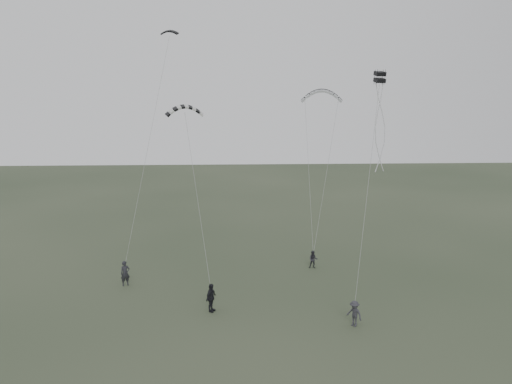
{
  "coord_description": "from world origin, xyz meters",
  "views": [
    {
      "loc": [
        0.06,
        -31.26,
        14.47
      ],
      "look_at": [
        1.69,
        5.56,
        7.09
      ],
      "focal_mm": 35.0,
      "sensor_mm": 36.0,
      "label": 1
    }
  ],
  "objects_px": {
    "kite_dark_small": "(169,31)",
    "kite_striped": "(185,107)",
    "flyer_center": "(211,298)",
    "flyer_far": "(354,314)",
    "flyer_right": "(313,259)",
    "kite_pale_large": "(322,91)",
    "kite_box": "(380,77)",
    "flyer_left": "(125,273)"
  },
  "relations": [
    {
      "from": "kite_striped",
      "to": "kite_dark_small",
      "type": "bearing_deg",
      "value": 90.19
    },
    {
      "from": "flyer_center",
      "to": "kite_box",
      "type": "height_order",
      "value": "kite_box"
    },
    {
      "from": "kite_dark_small",
      "to": "kite_pale_large",
      "type": "height_order",
      "value": "kite_dark_small"
    },
    {
      "from": "flyer_center",
      "to": "kite_dark_small",
      "type": "bearing_deg",
      "value": 43.23
    },
    {
      "from": "kite_dark_small",
      "to": "flyer_center",
      "type": "bearing_deg",
      "value": -63.25
    },
    {
      "from": "flyer_left",
      "to": "flyer_far",
      "type": "distance_m",
      "value": 17.48
    },
    {
      "from": "flyer_right",
      "to": "kite_pale_large",
      "type": "xyz_separation_m",
      "value": [
        1.3,
        5.35,
        13.84
      ]
    },
    {
      "from": "kite_pale_large",
      "to": "kite_box",
      "type": "bearing_deg",
      "value": -68.85
    },
    {
      "from": "flyer_left",
      "to": "flyer_right",
      "type": "bearing_deg",
      "value": -15.59
    },
    {
      "from": "kite_pale_large",
      "to": "kite_striped",
      "type": "xyz_separation_m",
      "value": [
        -11.3,
        -9.06,
        -1.11
      ]
    },
    {
      "from": "kite_box",
      "to": "flyer_left",
      "type": "bearing_deg",
      "value": 164.21
    },
    {
      "from": "kite_pale_large",
      "to": "kite_box",
      "type": "height_order",
      "value": "kite_box"
    },
    {
      "from": "kite_dark_small",
      "to": "kite_striped",
      "type": "bearing_deg",
      "value": -66.73
    },
    {
      "from": "flyer_center",
      "to": "flyer_far",
      "type": "xyz_separation_m",
      "value": [
        9.09,
        -2.54,
        -0.14
      ]
    },
    {
      "from": "flyer_left",
      "to": "flyer_far",
      "type": "bearing_deg",
      "value": -52.9
    },
    {
      "from": "flyer_left",
      "to": "kite_striped",
      "type": "bearing_deg",
      "value": -33.78
    },
    {
      "from": "flyer_center",
      "to": "kite_striped",
      "type": "height_order",
      "value": "kite_striped"
    },
    {
      "from": "flyer_right",
      "to": "kite_box",
      "type": "bearing_deg",
      "value": -45.85
    },
    {
      "from": "flyer_center",
      "to": "kite_dark_small",
      "type": "xyz_separation_m",
      "value": [
        -3.67,
        12.09,
        18.49
      ]
    },
    {
      "from": "flyer_far",
      "to": "flyer_center",
      "type": "bearing_deg",
      "value": -146.32
    },
    {
      "from": "kite_dark_small",
      "to": "flyer_right",
      "type": "bearing_deg",
      "value": -8.74
    },
    {
      "from": "flyer_left",
      "to": "flyer_right",
      "type": "height_order",
      "value": "flyer_left"
    },
    {
      "from": "flyer_right",
      "to": "kite_striped",
      "type": "xyz_separation_m",
      "value": [
        -10.0,
        -3.71,
        12.74
      ]
    },
    {
      "from": "kite_pale_large",
      "to": "flyer_right",
      "type": "bearing_deg",
      "value": -93.62
    },
    {
      "from": "flyer_far",
      "to": "kite_striped",
      "type": "bearing_deg",
      "value": -163.12
    },
    {
      "from": "flyer_left",
      "to": "flyer_far",
      "type": "xyz_separation_m",
      "value": [
        15.81,
        -7.46,
        -0.12
      ]
    },
    {
      "from": "flyer_far",
      "to": "kite_dark_small",
      "type": "distance_m",
      "value": 26.9
    },
    {
      "from": "flyer_far",
      "to": "kite_box",
      "type": "relative_size",
      "value": 2.34
    },
    {
      "from": "flyer_far",
      "to": "kite_box",
      "type": "bearing_deg",
      "value": 114.7
    },
    {
      "from": "flyer_right",
      "to": "kite_dark_small",
      "type": "xyz_separation_m",
      "value": [
        -11.83,
        3.99,
        18.71
      ]
    },
    {
      "from": "flyer_left",
      "to": "flyer_far",
      "type": "relative_size",
      "value": 1.15
    },
    {
      "from": "flyer_right",
      "to": "flyer_far",
      "type": "height_order",
      "value": "flyer_far"
    },
    {
      "from": "kite_dark_small",
      "to": "kite_box",
      "type": "xyz_separation_m",
      "value": [
        15.22,
        -9.24,
        -3.97
      ]
    },
    {
      "from": "kite_dark_small",
      "to": "kite_striped",
      "type": "relative_size",
      "value": 0.56
    },
    {
      "from": "flyer_center",
      "to": "flyer_left",
      "type": "bearing_deg",
      "value": 80.17
    },
    {
      "from": "kite_dark_small",
      "to": "kite_box",
      "type": "height_order",
      "value": "kite_dark_small"
    },
    {
      "from": "kite_box",
      "to": "flyer_right",
      "type": "bearing_deg",
      "value": 113.49
    },
    {
      "from": "flyer_right",
      "to": "flyer_center",
      "type": "relative_size",
      "value": 0.77
    },
    {
      "from": "flyer_left",
      "to": "kite_striped",
      "type": "relative_size",
      "value": 0.73
    },
    {
      "from": "flyer_left",
      "to": "flyer_center",
      "type": "height_order",
      "value": "flyer_center"
    },
    {
      "from": "kite_dark_small",
      "to": "kite_striped",
      "type": "xyz_separation_m",
      "value": [
        1.83,
        -7.7,
        -5.98
      ]
    },
    {
      "from": "kite_striped",
      "to": "flyer_center",
      "type": "bearing_deg",
      "value": -80.55
    }
  ]
}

